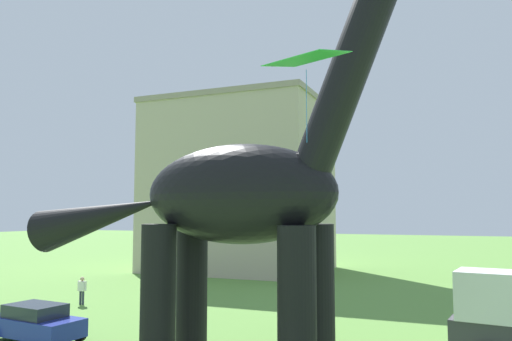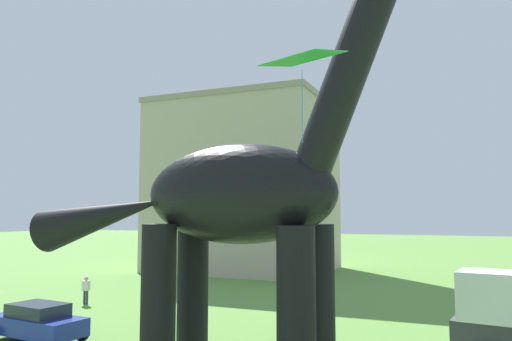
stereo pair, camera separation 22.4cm
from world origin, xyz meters
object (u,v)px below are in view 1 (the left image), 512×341
at_px(dinosaur_sculpture, 236,194).
at_px(kite_mid_left, 290,200).
at_px(person_far_spectator, 82,288).
at_px(parked_sedan_left, 35,323).
at_px(kite_mid_center, 306,59).

distance_m(dinosaur_sculpture, kite_mid_left, 17.16).
bearing_deg(person_far_spectator, parked_sedan_left, 164.40).
height_order(dinosaur_sculpture, kite_mid_center, dinosaur_sculpture).
relative_size(parked_sedan_left, kite_mid_left, 8.58).
xyz_separation_m(kite_mid_center, kite_mid_left, (-7.82, 22.16, -2.20)).
height_order(parked_sedan_left, kite_mid_left, kite_mid_left).
xyz_separation_m(dinosaur_sculpture, person_far_spectator, (-13.65, 8.18, -4.94)).
bearing_deg(person_far_spectator, kite_mid_left, -94.33).
relative_size(parked_sedan_left, person_far_spectator, 2.74).
bearing_deg(person_far_spectator, kite_mid_center, -172.72).
distance_m(dinosaur_sculpture, kite_mid_center, 7.21).
relative_size(kite_mid_center, kite_mid_left, 3.63).
distance_m(person_far_spectator, kite_mid_left, 14.09).
relative_size(person_far_spectator, kite_mid_left, 3.13).
height_order(parked_sedan_left, person_far_spectator, person_far_spectator).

